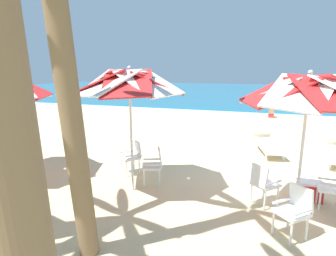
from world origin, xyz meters
The scene contains 14 objects.
ground_plane centered at (0.00, 0.00, 0.00)m, with size 80.00×80.00×0.00m, color beige.
sea centered at (0.00, 28.72, 0.05)m, with size 80.00×36.00×0.10m, color teal.
surf_foam centered at (0.00, 10.42, 0.01)m, with size 80.00×0.70×0.01m, color white.
beach_umbrella_0 centered at (0.25, -2.08, 2.31)m, with size 2.25×2.25×2.67m.
plastic_chair_0 centered at (0.95, -1.57, 0.50)m, with size 0.49×0.46×0.87m.
plastic_chair_1 centered at (-0.34, -1.80, 0.50)m, with size 0.63×0.63×0.87m.
plastic_chair_2 centered at (0.13, -2.72, 0.50)m, with size 0.63×0.63×0.87m.
beach_umbrella_1 centered at (-3.09, -2.00, 2.40)m, with size 2.39×2.39×2.75m.
plastic_chair_3 centered at (-2.75, -1.51, 0.50)m, with size 0.60×0.58×0.87m.
plastic_chair_4 centered at (-3.56, -1.04, 0.50)m, with size 0.63×0.63×0.87m.
plastic_chair_5 centered at (-5.96, -2.85, 0.50)m, with size 0.63×0.63×0.87m.
sun_lounger_1 centered at (-0.13, 2.04, 0.28)m, with size 1.07×2.23×0.62m.
cooler_box centered at (0.60, -1.23, 0.20)m, with size 0.50×0.34×0.40m.
beachgoer_seated centered at (0.23, 9.36, 0.29)m, with size 0.30×0.93×0.92m.
Camera 1 is at (-0.54, -7.09, 2.66)m, focal length 28.69 mm.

